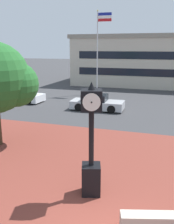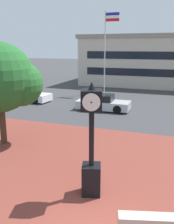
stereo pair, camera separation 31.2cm
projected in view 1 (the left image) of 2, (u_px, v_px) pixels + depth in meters
plaza_brick_paving at (129, 194)px, 8.99m from camera, size 44.00×13.58×0.01m
street_clock at (91, 146)px, 8.60m from camera, size 0.83×0.86×3.93m
car_street_near at (97, 103)px, 20.87m from camera, size 4.31×1.95×1.28m
car_street_mid at (21, 96)px, 24.03m from camera, size 4.18×2.06×1.28m
flagpole_primary at (99, 46)px, 27.08m from camera, size 1.53×0.14×8.66m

